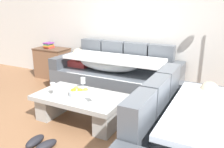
{
  "coord_description": "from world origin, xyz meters",
  "views": [
    {
      "loc": [
        1.51,
        -1.92,
        1.56
      ],
      "look_at": [
        -0.0,
        1.03,
        0.55
      ],
      "focal_mm": 37.45,
      "sensor_mm": 36.0,
      "label": 1
    }
  ],
  "objects_px": {
    "fruit_bowl": "(79,92)",
    "side_cabinet": "(52,63)",
    "coffee_table": "(80,105)",
    "pair_of_shoes": "(40,143)",
    "wine_glass_near_right": "(92,94)",
    "wine_glass_far_back": "(83,81)",
    "wine_glass_near_left": "(53,86)",
    "couch_along_wall": "(115,75)",
    "couch_near_window": "(191,140)",
    "open_magazine": "(104,100)",
    "book_stack_on_cabinet": "(49,45)"
  },
  "relations": [
    {
      "from": "coffee_table",
      "to": "wine_glass_far_back",
      "type": "relative_size",
      "value": 7.23
    },
    {
      "from": "wine_glass_far_back",
      "to": "side_cabinet",
      "type": "xyz_separation_m",
      "value": [
        -1.58,
        1.15,
        -0.17
      ]
    },
    {
      "from": "wine_glass_far_back",
      "to": "wine_glass_near_left",
      "type": "bearing_deg",
      "value": -121.65
    },
    {
      "from": "fruit_bowl",
      "to": "wine_glass_near_right",
      "type": "relative_size",
      "value": 1.69
    },
    {
      "from": "couch_near_window",
      "to": "wine_glass_near_left",
      "type": "distance_m",
      "value": 1.85
    },
    {
      "from": "fruit_bowl",
      "to": "wine_glass_near_left",
      "type": "height_order",
      "value": "wine_glass_near_left"
    },
    {
      "from": "fruit_bowl",
      "to": "side_cabinet",
      "type": "xyz_separation_m",
      "value": [
        -1.66,
        1.37,
        -0.1
      ]
    },
    {
      "from": "fruit_bowl",
      "to": "side_cabinet",
      "type": "distance_m",
      "value": 2.16
    },
    {
      "from": "open_magazine",
      "to": "book_stack_on_cabinet",
      "type": "height_order",
      "value": "book_stack_on_cabinet"
    },
    {
      "from": "side_cabinet",
      "to": "couch_near_window",
      "type": "bearing_deg",
      "value": -28.74
    },
    {
      "from": "wine_glass_far_back",
      "to": "side_cabinet",
      "type": "relative_size",
      "value": 0.23
    },
    {
      "from": "open_magazine",
      "to": "side_cabinet",
      "type": "relative_size",
      "value": 0.39
    },
    {
      "from": "couch_along_wall",
      "to": "open_magazine",
      "type": "bearing_deg",
      "value": -69.44
    },
    {
      "from": "wine_glass_near_left",
      "to": "side_cabinet",
      "type": "distance_m",
      "value": 2.04
    },
    {
      "from": "wine_glass_far_back",
      "to": "pair_of_shoes",
      "type": "relative_size",
      "value": 0.51
    },
    {
      "from": "wine_glass_near_right",
      "to": "book_stack_on_cabinet",
      "type": "xyz_separation_m",
      "value": [
        -2.03,
        1.52,
        0.2
      ]
    },
    {
      "from": "coffee_table",
      "to": "fruit_bowl",
      "type": "bearing_deg",
      "value": 122.97
    },
    {
      "from": "wine_glass_far_back",
      "to": "pair_of_shoes",
      "type": "distance_m",
      "value": 1.05
    },
    {
      "from": "wine_glass_near_left",
      "to": "pair_of_shoes",
      "type": "distance_m",
      "value": 0.78
    },
    {
      "from": "couch_near_window",
      "to": "pair_of_shoes",
      "type": "height_order",
      "value": "couch_near_window"
    },
    {
      "from": "pair_of_shoes",
      "to": "wine_glass_near_right",
      "type": "bearing_deg",
      "value": 60.12
    },
    {
      "from": "couch_along_wall",
      "to": "pair_of_shoes",
      "type": "distance_m",
      "value": 1.89
    },
    {
      "from": "wine_glass_near_right",
      "to": "fruit_bowl",
      "type": "bearing_deg",
      "value": 153.66
    },
    {
      "from": "wine_glass_far_back",
      "to": "coffee_table",
      "type": "bearing_deg",
      "value": -67.91
    },
    {
      "from": "couch_near_window",
      "to": "coffee_table",
      "type": "relative_size",
      "value": 1.47
    },
    {
      "from": "coffee_table",
      "to": "pair_of_shoes",
      "type": "xyz_separation_m",
      "value": [
        -0.05,
        -0.72,
        -0.19
      ]
    },
    {
      "from": "wine_glass_near_right",
      "to": "pair_of_shoes",
      "type": "bearing_deg",
      "value": -119.88
    },
    {
      "from": "wine_glass_near_left",
      "to": "couch_near_window",
      "type": "bearing_deg",
      "value": -6.69
    },
    {
      "from": "wine_glass_near_right",
      "to": "wine_glass_far_back",
      "type": "height_order",
      "value": "same"
    },
    {
      "from": "coffee_table",
      "to": "open_magazine",
      "type": "bearing_deg",
      "value": -0.31
    },
    {
      "from": "side_cabinet",
      "to": "wine_glass_near_left",
      "type": "bearing_deg",
      "value": -48.59
    },
    {
      "from": "coffee_table",
      "to": "pair_of_shoes",
      "type": "bearing_deg",
      "value": -94.13
    },
    {
      "from": "wine_glass_near_left",
      "to": "wine_glass_far_back",
      "type": "bearing_deg",
      "value": 58.35
    },
    {
      "from": "fruit_bowl",
      "to": "couch_along_wall",
      "type": "bearing_deg",
      "value": 92.25
    },
    {
      "from": "couch_near_window",
      "to": "wine_glass_near_left",
      "type": "relative_size",
      "value": 10.59
    },
    {
      "from": "coffee_table",
      "to": "wine_glass_near_left",
      "type": "bearing_deg",
      "value": -156.06
    },
    {
      "from": "couch_along_wall",
      "to": "book_stack_on_cabinet",
      "type": "xyz_separation_m",
      "value": [
        -1.69,
        0.23,
        0.37
      ]
    },
    {
      "from": "fruit_bowl",
      "to": "wine_glass_far_back",
      "type": "xyz_separation_m",
      "value": [
        -0.09,
        0.22,
        0.07
      ]
    },
    {
      "from": "coffee_table",
      "to": "side_cabinet",
      "type": "relative_size",
      "value": 1.67
    },
    {
      "from": "wine_glass_far_back",
      "to": "open_magazine",
      "type": "relative_size",
      "value": 0.59
    },
    {
      "from": "side_cabinet",
      "to": "couch_along_wall",
      "type": "bearing_deg",
      "value": -8.01
    },
    {
      "from": "couch_near_window",
      "to": "side_cabinet",
      "type": "height_order",
      "value": "couch_near_window"
    },
    {
      "from": "pair_of_shoes",
      "to": "fruit_bowl",
      "type": "bearing_deg",
      "value": 86.37
    },
    {
      "from": "couch_near_window",
      "to": "fruit_bowl",
      "type": "relative_size",
      "value": 6.28
    },
    {
      "from": "wine_glass_far_back",
      "to": "pair_of_shoes",
      "type": "bearing_deg",
      "value": -87.49
    },
    {
      "from": "side_cabinet",
      "to": "coffee_table",
      "type": "bearing_deg",
      "value": -39.67
    },
    {
      "from": "fruit_bowl",
      "to": "coffee_table",
      "type": "bearing_deg",
      "value": -57.03
    },
    {
      "from": "fruit_bowl",
      "to": "open_magazine",
      "type": "height_order",
      "value": "fruit_bowl"
    },
    {
      "from": "wine_glass_near_right",
      "to": "pair_of_shoes",
      "type": "relative_size",
      "value": 0.51
    },
    {
      "from": "coffee_table",
      "to": "side_cabinet",
      "type": "distance_m",
      "value": 2.17
    }
  ]
}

